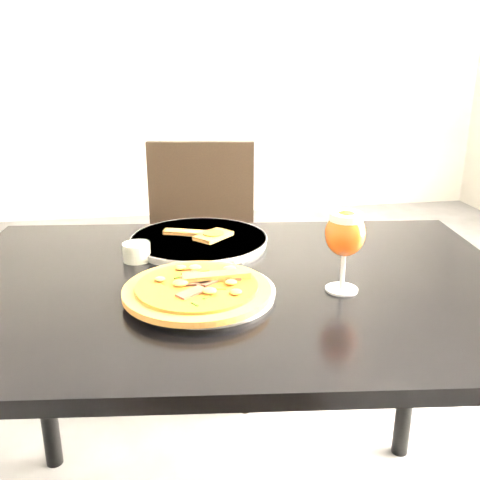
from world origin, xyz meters
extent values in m
cube|color=beige|center=(0.00, 3.00, 1.40)|extent=(5.00, 0.04, 2.80)
cube|color=black|center=(0.01, -0.11, 0.73)|extent=(1.29, 0.94, 0.03)
cylinder|color=black|center=(-0.49, 0.29, 0.36)|extent=(0.05, 0.05, 0.72)
cylinder|color=black|center=(0.59, 0.16, 0.36)|extent=(0.05, 0.05, 0.72)
cube|color=black|center=(0.00, 0.64, 0.44)|extent=(0.48, 0.48, 0.04)
cylinder|color=black|center=(-0.19, 0.50, 0.21)|extent=(0.04, 0.04, 0.42)
cylinder|color=black|center=(0.14, 0.44, 0.21)|extent=(0.04, 0.04, 0.42)
cylinder|color=black|center=(-0.13, 0.83, 0.21)|extent=(0.04, 0.04, 0.42)
cylinder|color=black|center=(0.20, 0.77, 0.21)|extent=(0.04, 0.04, 0.42)
cube|color=black|center=(0.04, 0.82, 0.69)|extent=(0.39, 0.10, 0.41)
cylinder|color=silver|center=(-0.06, -0.19, 0.76)|extent=(0.33, 0.33, 0.01)
cylinder|color=#A55727|center=(-0.07, -0.20, 0.77)|extent=(0.28, 0.28, 0.01)
cylinder|color=#A43D0D|center=(-0.07, -0.20, 0.78)|extent=(0.23, 0.23, 0.01)
cube|color=#492720|center=(-0.04, -0.20, 0.78)|extent=(0.06, 0.03, 0.00)
cube|color=#492720|center=(-0.06, -0.15, 0.78)|extent=(0.04, 0.06, 0.00)
cube|color=#492720|center=(-0.13, -0.16, 0.78)|extent=(0.06, 0.06, 0.00)
cube|color=#492720|center=(-0.10, -0.22, 0.78)|extent=(0.06, 0.06, 0.00)
cube|color=#492720|center=(-0.06, -0.25, 0.78)|extent=(0.04, 0.06, 0.00)
ellipsoid|color=gold|center=(-0.05, -0.19, 0.79)|extent=(0.03, 0.03, 0.01)
ellipsoid|color=gold|center=(-0.05, -0.13, 0.79)|extent=(0.03, 0.03, 0.01)
ellipsoid|color=gold|center=(-0.08, -0.18, 0.79)|extent=(0.03, 0.03, 0.01)
ellipsoid|color=gold|center=(-0.14, -0.18, 0.79)|extent=(0.03, 0.03, 0.01)
ellipsoid|color=gold|center=(-0.09, -0.21, 0.79)|extent=(0.03, 0.03, 0.01)
ellipsoid|color=gold|center=(-0.09, -0.27, 0.79)|extent=(0.03, 0.03, 0.01)
ellipsoid|color=gold|center=(-0.06, -0.22, 0.79)|extent=(0.03, 0.03, 0.01)
ellipsoid|color=gold|center=(0.00, -0.22, 0.79)|extent=(0.03, 0.03, 0.01)
cube|color=#1E4F0E|center=(-0.07, -0.19, 0.78)|extent=(0.01, 0.02, 0.00)
cube|color=#1E4F0E|center=(-0.08, -0.16, 0.78)|extent=(0.01, 0.02, 0.00)
cube|color=#1E4F0E|center=(-0.13, -0.15, 0.78)|extent=(0.02, 0.01, 0.00)
cube|color=#1E4F0E|center=(-0.10, -0.20, 0.78)|extent=(0.02, 0.00, 0.00)
cube|color=#1E4F0E|center=(-0.12, -0.23, 0.78)|extent=(0.02, 0.01, 0.00)
cube|color=#1E4F0E|center=(-0.08, -0.22, 0.78)|extent=(0.01, 0.02, 0.00)
cube|color=#1E4F0E|center=(-0.06, -0.25, 0.78)|extent=(0.01, 0.02, 0.00)
cube|color=#1E4F0E|center=(-0.01, -0.25, 0.78)|extent=(0.02, 0.01, 0.00)
cube|color=#1E4F0E|center=(-0.04, -0.20, 0.78)|extent=(0.02, 0.00, 0.00)
cube|color=#1E4F0E|center=(-0.02, -0.17, 0.78)|extent=(0.02, 0.01, 0.00)
cube|color=#A55727|center=(-0.03, -0.19, 0.79)|extent=(0.13, 0.04, 0.01)
cylinder|color=silver|center=(-0.04, 0.12, 0.76)|extent=(0.42, 0.42, 0.02)
cube|color=#A55727|center=(-0.07, 0.15, 0.77)|extent=(0.11, 0.07, 0.01)
cube|color=#A55727|center=(0.00, 0.11, 0.77)|extent=(0.11, 0.10, 0.01)
cylinder|color=#A43D0D|center=(0.00, 0.11, 0.78)|extent=(0.05, 0.05, 0.00)
cube|color=#A55727|center=(-0.09, -0.06, 0.75)|extent=(0.11, 0.05, 0.01)
cylinder|color=beige|center=(-0.19, 0.03, 0.77)|extent=(0.06, 0.06, 0.04)
cylinder|color=gold|center=(-0.19, 0.03, 0.79)|extent=(0.05, 0.05, 0.01)
cylinder|color=silver|center=(0.21, -0.20, 0.75)|extent=(0.06, 0.06, 0.00)
cylinder|color=silver|center=(0.21, -0.20, 0.79)|extent=(0.01, 0.01, 0.07)
ellipsoid|color=#A73E10|center=(0.21, -0.20, 0.87)|extent=(0.08, 0.08, 0.09)
cylinder|color=silver|center=(0.21, -0.20, 0.90)|extent=(0.06, 0.06, 0.01)
camera|label=1|loc=(-0.15, -1.12, 1.19)|focal=40.00mm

